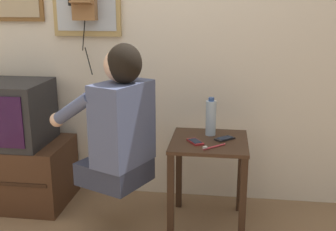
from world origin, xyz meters
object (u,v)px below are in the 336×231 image
object	(u,v)px
water_bottle	(211,118)
toothbrush	(213,147)
cell_phone_held	(195,142)
cell_phone_spare	(225,139)
person	(119,121)
television	(9,113)

from	to	relation	value
water_bottle	toothbrush	xyz separation A→B (m)	(0.02, -0.25, -0.11)
cell_phone_held	toothbrush	size ratio (longest dim) A/B	1.05
water_bottle	toothbrush	distance (m)	0.28
cell_phone_held	cell_phone_spare	xyz separation A→B (m)	(0.18, 0.09, 0.00)
cell_phone_held	cell_phone_spare	world-z (taller)	same
cell_phone_held	cell_phone_spare	size ratio (longest dim) A/B	1.04
person	television	world-z (taller)	person
television	toothbrush	xyz separation A→B (m)	(1.41, -0.27, -0.08)
television	person	bearing A→B (deg)	-18.91
person	toothbrush	world-z (taller)	person
cell_phone_held	person	bearing A→B (deg)	162.10
person	toothbrush	distance (m)	0.57
cell_phone_spare	water_bottle	xyz separation A→B (m)	(-0.09, 0.09, 0.11)
person	cell_phone_spare	bearing A→B (deg)	-48.82
toothbrush	cell_phone_held	bearing A→B (deg)	9.89
television	cell_phone_spare	distance (m)	1.48
cell_phone_spare	water_bottle	size ratio (longest dim) A/B	0.54
person	water_bottle	bearing A→B (deg)	-38.41
television	toothbrush	bearing A→B (deg)	-10.83
television	water_bottle	world-z (taller)	television
person	cell_phone_spare	world-z (taller)	person
cell_phone_held	water_bottle	world-z (taller)	water_bottle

